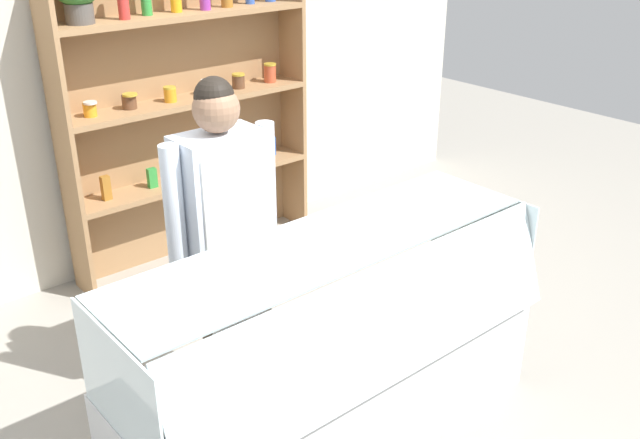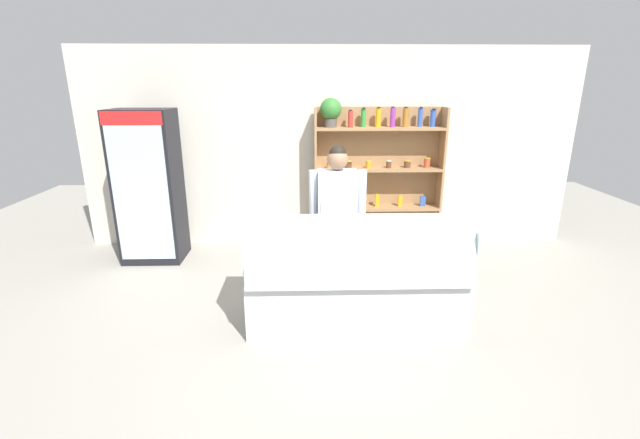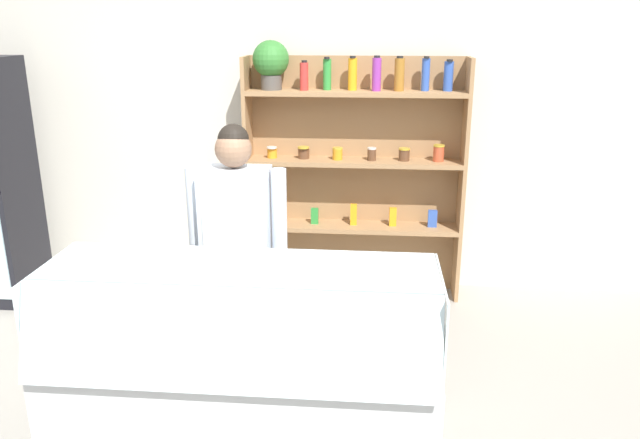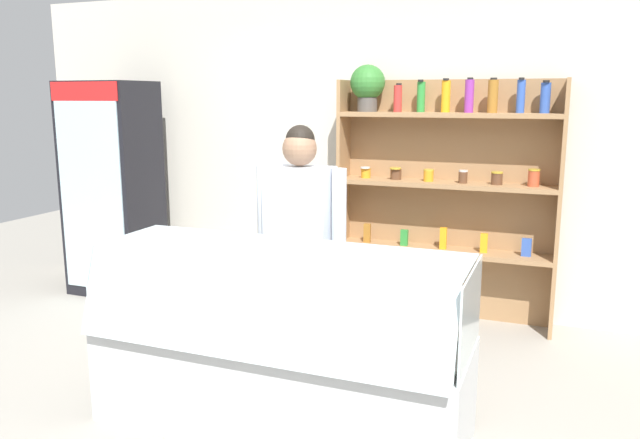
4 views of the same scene
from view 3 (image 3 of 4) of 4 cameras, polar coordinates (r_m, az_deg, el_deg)
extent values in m
plane|color=gray|center=(3.73, -8.87, -18.40)|extent=(12.00, 12.00, 0.00)
cube|color=beige|center=(5.23, -3.88, 8.53)|extent=(6.80, 0.10, 2.70)
cube|color=#9E754C|center=(5.12, 3.20, 3.92)|extent=(1.73, 0.02, 1.93)
cube|color=#9E754C|center=(5.09, -6.47, 3.73)|extent=(0.03, 0.28, 1.93)
cube|color=#9E754C|center=(5.03, 12.85, 3.25)|extent=(0.03, 0.28, 1.93)
cube|color=#9E754C|center=(5.10, 3.07, -0.66)|extent=(1.67, 0.28, 0.04)
cube|color=#9E754C|center=(4.95, 3.17, 5.27)|extent=(1.67, 0.28, 0.04)
cube|color=#9E754C|center=(4.87, 3.28, 11.48)|extent=(1.67, 0.28, 0.04)
cylinder|color=#4C4742|center=(4.92, -4.46, 12.39)|extent=(0.16, 0.16, 0.11)
sphere|color=#32742D|center=(4.91, -4.51, 14.42)|extent=(0.28, 0.28, 0.28)
cylinder|color=red|center=(4.86, -1.47, 12.93)|extent=(0.07, 0.07, 0.21)
cylinder|color=black|center=(4.87, -1.44, 14.25)|extent=(0.04, 0.04, 0.02)
cylinder|color=#2D8C38|center=(4.89, 0.66, 13.12)|extent=(0.06, 0.06, 0.23)
cylinder|color=black|center=(4.86, 0.64, 14.56)|extent=(0.04, 0.04, 0.02)
cylinder|color=orange|center=(4.87, 3.00, 13.13)|extent=(0.07, 0.07, 0.24)
cylinder|color=black|center=(4.85, 3.01, 14.62)|extent=(0.04, 0.04, 0.02)
cylinder|color=purple|center=(4.83, 5.20, 13.06)|extent=(0.07, 0.07, 0.24)
cylinder|color=black|center=(4.84, 5.24, 14.61)|extent=(0.04, 0.04, 0.02)
cylinder|color=#9E6623|center=(4.85, 7.27, 13.00)|extent=(0.08, 0.08, 0.24)
cylinder|color=black|center=(4.84, 7.33, 14.52)|extent=(0.05, 0.05, 0.02)
cylinder|color=#3356B2|center=(4.89, 9.63, 12.92)|extent=(0.06, 0.06, 0.24)
cylinder|color=black|center=(4.86, 9.73, 14.41)|extent=(0.04, 0.04, 0.02)
cylinder|color=#3356B2|center=(4.91, 11.66, 12.71)|extent=(0.07, 0.07, 0.22)
cylinder|color=black|center=(4.87, 11.78, 14.06)|extent=(0.05, 0.05, 0.02)
cylinder|color=orange|center=(5.02, -4.39, 6.10)|extent=(0.08, 0.08, 0.08)
cylinder|color=silver|center=(5.00, -4.44, 6.58)|extent=(0.08, 0.08, 0.01)
cylinder|color=brown|center=(4.99, -1.50, 6.10)|extent=(0.09, 0.09, 0.09)
cylinder|color=gold|center=(4.96, -1.53, 6.60)|extent=(0.09, 0.09, 0.01)
cylinder|color=orange|center=(4.95, 1.61, 5.98)|extent=(0.08, 0.08, 0.08)
cylinder|color=gold|center=(4.94, 1.62, 6.53)|extent=(0.08, 0.08, 0.01)
cylinder|color=brown|center=(4.93, 4.75, 5.91)|extent=(0.07, 0.07, 0.09)
cylinder|color=silver|center=(4.93, 4.77, 6.50)|extent=(0.07, 0.07, 0.01)
cylinder|color=brown|center=(4.95, 7.70, 5.85)|extent=(0.09, 0.09, 0.09)
cylinder|color=gold|center=(4.93, 7.73, 6.41)|extent=(0.09, 0.09, 0.01)
cylinder|color=#BF4C2D|center=(4.96, 10.79, 5.92)|extent=(0.08, 0.08, 0.12)
cylinder|color=gold|center=(4.95, 10.84, 6.65)|extent=(0.09, 0.09, 0.01)
cube|color=#9E6623|center=(5.13, -4.02, 0.56)|extent=(0.06, 0.04, 0.16)
cube|color=#2D8C38|center=(5.09, -0.49, 0.33)|extent=(0.06, 0.04, 0.13)
cube|color=orange|center=(5.07, 3.09, 0.46)|extent=(0.05, 0.04, 0.17)
cube|color=orange|center=(5.07, 6.67, 0.24)|extent=(0.06, 0.04, 0.15)
cube|color=#3356B2|center=(5.09, 10.24, 0.08)|extent=(0.07, 0.04, 0.14)
cube|color=silver|center=(3.48, -6.97, -15.70)|extent=(2.02, 0.68, 0.55)
cube|color=white|center=(3.33, -7.16, -11.45)|extent=(1.96, 0.62, 0.03)
cube|color=silver|center=(2.96, -8.60, -10.95)|extent=(1.98, 0.16, 0.47)
cube|color=silver|center=(3.19, -7.27, -4.24)|extent=(1.98, 0.52, 0.01)
cube|color=silver|center=(3.57, -23.32, -7.04)|extent=(0.01, 0.64, 0.45)
cube|color=silver|center=(3.18, 10.84, -8.90)|extent=(0.01, 0.64, 0.45)
cube|color=tan|center=(3.64, -20.22, -9.14)|extent=(0.16, 0.12, 0.04)
cube|color=white|center=(3.48, -21.62, -10.54)|extent=(0.05, 0.03, 0.02)
cube|color=beige|center=(3.56, -17.09, -9.42)|extent=(0.17, 0.13, 0.05)
cube|color=white|center=(3.39, -18.36, -10.91)|extent=(0.05, 0.03, 0.02)
cube|color=beige|center=(3.48, -13.82, -9.65)|extent=(0.17, 0.14, 0.06)
cube|color=white|center=(3.32, -14.93, -11.26)|extent=(0.05, 0.03, 0.02)
cube|color=tan|center=(3.43, -10.41, -9.98)|extent=(0.17, 0.13, 0.05)
cube|color=white|center=(3.25, -11.36, -11.58)|extent=(0.05, 0.03, 0.02)
cube|color=tan|center=(3.38, -6.89, -10.23)|extent=(0.16, 0.13, 0.04)
cube|color=white|center=(3.20, -7.64, -11.87)|extent=(0.05, 0.03, 0.02)
cube|color=beige|center=(3.34, -3.29, -10.42)|extent=(0.16, 0.14, 0.05)
cube|color=white|center=(3.17, -3.82, -12.12)|extent=(0.05, 0.03, 0.02)
cube|color=beige|center=(3.32, 0.39, -10.56)|extent=(0.17, 0.14, 0.05)
cube|color=white|center=(3.14, 0.08, -12.31)|extent=(0.05, 0.03, 0.02)
cube|color=beige|center=(3.31, 4.10, -10.67)|extent=(0.17, 0.12, 0.05)
cube|color=white|center=(3.14, 4.03, -12.46)|extent=(0.05, 0.03, 0.02)
cube|color=beige|center=(3.32, 7.82, -10.83)|extent=(0.16, 0.14, 0.04)
cube|color=white|center=(3.14, 7.98, -12.54)|extent=(0.05, 0.03, 0.02)
cylinder|color=tan|center=(3.47, -21.34, -9.76)|extent=(0.19, 0.17, 0.14)
cylinder|color=#A35B4C|center=(3.38, -17.92, -10.28)|extent=(0.18, 0.15, 0.12)
cylinder|color=#C1706B|center=(3.30, -14.35, -10.52)|extent=(0.15, 0.13, 0.13)
cylinder|color=white|center=(3.13, 1.68, -10.64)|extent=(0.07, 0.07, 0.22)
cylinder|color=white|center=(3.13, 3.54, -10.86)|extent=(0.07, 0.07, 0.20)
cylinder|color=#4C4233|center=(4.00, -8.45, -9.34)|extent=(0.13, 0.13, 0.75)
cylinder|color=#4C4233|center=(3.97, -5.91, -9.49)|extent=(0.13, 0.13, 0.75)
cube|color=silver|center=(3.72, -7.59, 0.02)|extent=(0.41, 0.24, 0.62)
cube|color=white|center=(3.72, -7.79, -5.43)|extent=(0.34, 0.01, 1.16)
cylinder|color=silver|center=(3.78, -11.36, 0.57)|extent=(0.09, 0.09, 0.56)
cylinder|color=silver|center=(3.67, -3.75, 0.38)|extent=(0.09, 0.09, 0.56)
sphere|color=#8C664C|center=(3.62, -7.86, 6.40)|extent=(0.21, 0.21, 0.21)
sphere|color=black|center=(3.62, -7.86, 7.25)|extent=(0.18, 0.18, 0.18)
camera|label=1|loc=(2.56, -67.73, 10.85)|focal=40.00mm
camera|label=2|loc=(1.39, -120.92, -8.34)|focal=24.00mm
camera|label=4|loc=(0.81, 88.17, -29.76)|focal=35.00mm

